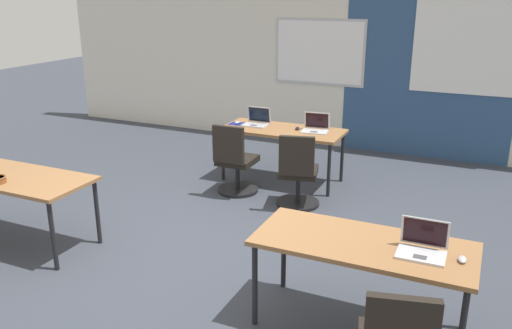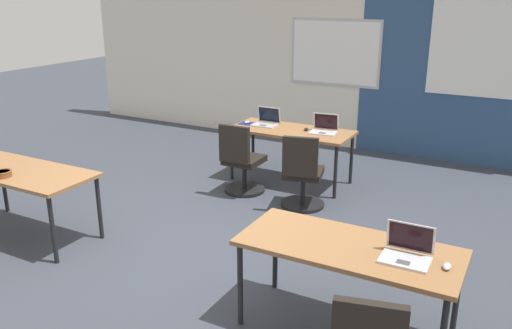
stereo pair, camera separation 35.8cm
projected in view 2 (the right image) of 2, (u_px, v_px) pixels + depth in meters
The scene contains 15 objects.
ground_plane at pixel (198, 247), 5.36m from camera, with size 24.00×24.00×0.00m.
back_wall_assembly at pixel (348, 59), 8.39m from camera, with size 10.00×0.27×2.80m.
desk_near_left at pixel (21, 176), 5.44m from camera, with size 1.60×0.70×0.72m.
desk_near_right at pixel (349, 253), 3.86m from camera, with size 1.60×0.70×0.72m.
desk_far_center at pixel (291, 134), 6.99m from camera, with size 1.60×0.70×0.72m.
laptop_far_left at pixel (266, 121), 7.18m from camera, with size 0.33×0.28×0.23m.
mousepad_far_left at pixel (247, 124), 7.26m from camera, with size 0.22×0.19×0.00m.
mouse_far_left at pixel (247, 122), 7.26m from camera, with size 0.07×0.11×0.03m.
chair_far_left at pixel (242, 165), 6.67m from camera, with size 0.52×0.54×0.92m.
laptop_far_right at pixel (324, 129), 6.81m from camera, with size 0.36×0.31×0.23m.
mouse_far_right at pixel (306, 129), 6.92m from camera, with size 0.08×0.11×0.03m.
chair_far_right at pixel (302, 178), 6.20m from camera, with size 0.53×0.59×0.92m.
laptop_near_right_end at pixel (407, 252), 3.63m from camera, with size 0.33×0.27×0.24m.
mouse_near_right_end at pixel (447, 266), 3.52m from camera, with size 0.06×0.10×0.03m.
snack_bowl at pixel (3, 173), 5.22m from camera, with size 0.18×0.18×0.06m.
Camera 2 is at (2.80, -3.96, 2.49)m, focal length 37.30 mm.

